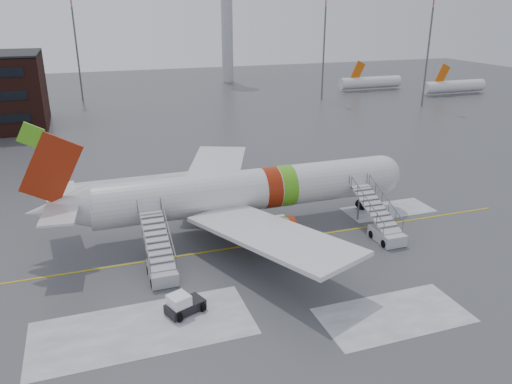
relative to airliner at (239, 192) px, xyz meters
name	(u,v)px	position (x,y,z in m)	size (l,w,h in m)	color
ground	(200,248)	(-4.57, -3.15, -3.42)	(260.00, 260.00, 0.00)	#494C4F
airliner	(239,192)	(0.00, 0.00, 0.00)	(35.03, 32.97, 11.18)	silver
airstair_fwd	(383,227)	(11.26, -6.54, -2.35)	(2.05, 7.70, 3.48)	silver
airstair_aft	(160,262)	(-8.37, -6.54, -2.35)	(2.05, 7.70, 3.48)	#A5A7AC
pushback_tug	(183,304)	(-7.78, -12.25, -2.77)	(2.88, 2.56, 1.46)	black
control_tower	(227,9)	(25.43, 91.85, 15.33)	(6.40, 6.40, 30.00)	#B2B5BA
light_mast_far_ne	(325,34)	(37.43, 58.85, 10.42)	(1.20, 1.20, 24.25)	#595B60
light_mast_far_n	(75,34)	(-12.57, 74.85, 10.42)	(1.20, 1.20, 24.25)	#595B60
light_mast_far_e	(430,36)	(53.43, 44.85, 10.42)	(1.20, 1.20, 24.25)	#595B60
distant_aircraft	(396,93)	(57.93, 60.85, -3.42)	(35.00, 18.00, 8.00)	#D8590C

